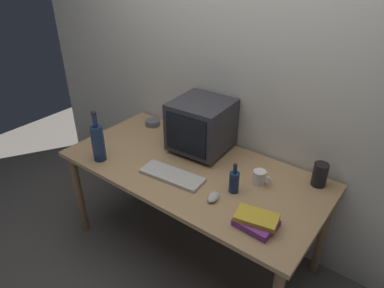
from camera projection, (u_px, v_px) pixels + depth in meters
The scene contains 12 objects.
ground_plane at pixel (192, 248), 2.68m from camera, with size 6.00×6.00×0.00m, color #56514C.
back_wall at pixel (235, 76), 2.39m from camera, with size 4.00×0.08×2.50m, color silver.
desk at pixel (192, 177), 2.35m from camera, with size 1.76×0.85×0.75m.
crt_monitor at pixel (201, 125), 2.42m from camera, with size 0.40×0.41×0.37m.
keyboard at pixel (172, 176), 2.21m from camera, with size 0.42×0.15×0.02m, color beige.
computer_mouse at pixel (213, 197), 2.01m from camera, with size 0.06×0.10×0.04m, color beige.
bottle_tall at pixel (98, 142), 2.33m from camera, with size 0.09×0.09×0.37m.
bottle_short at pixel (234, 181), 2.05m from camera, with size 0.06×0.06×0.20m.
book_stack at pixel (256, 221), 1.82m from camera, with size 0.24×0.18×0.06m.
mug at pixel (260, 177), 2.13m from camera, with size 0.12×0.08×0.09m.
cd_spindle at pixel (153, 123), 2.84m from camera, with size 0.12×0.12×0.04m, color #595B66.
metal_canister at pixel (320, 175), 2.11m from camera, with size 0.09×0.09×0.15m, color black.
Camera 1 is at (1.17, -1.53, 2.04)m, focal length 32.54 mm.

